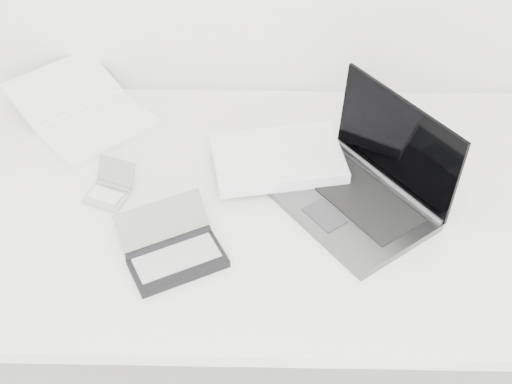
{
  "coord_description": "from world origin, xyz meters",
  "views": [
    {
      "loc": [
        -0.01,
        0.45,
        1.81
      ],
      "look_at": [
        -0.03,
        1.51,
        0.79
      ],
      "focal_mm": 50.0,
      "sensor_mm": 36.0,
      "label": 1
    }
  ],
  "objects_px": {
    "netbook_open_white": "(88,116)",
    "palmtop_charcoal": "(173,252)",
    "laptop_large": "(324,174)",
    "desk": "(270,214)"
  },
  "relations": [
    {
      "from": "desk",
      "to": "laptop_large",
      "type": "xyz_separation_m",
      "value": [
        0.12,
        0.04,
        0.08
      ]
    },
    {
      "from": "netbook_open_white",
      "to": "palmtop_charcoal",
      "type": "distance_m",
      "value": 0.5
    },
    {
      "from": "desk",
      "to": "palmtop_charcoal",
      "type": "bearing_deg",
      "value": -138.18
    },
    {
      "from": "desk",
      "to": "palmtop_charcoal",
      "type": "height_order",
      "value": "palmtop_charcoal"
    },
    {
      "from": "desk",
      "to": "laptop_large",
      "type": "bearing_deg",
      "value": 20.64
    },
    {
      "from": "desk",
      "to": "palmtop_charcoal",
      "type": "relative_size",
      "value": 6.83
    },
    {
      "from": "netbook_open_white",
      "to": "palmtop_charcoal",
      "type": "bearing_deg",
      "value": -102.3
    },
    {
      "from": "desk",
      "to": "netbook_open_white",
      "type": "relative_size",
      "value": 3.97
    },
    {
      "from": "laptop_large",
      "to": "palmtop_charcoal",
      "type": "xyz_separation_m",
      "value": [
        -0.31,
        -0.21,
        -0.02
      ]
    },
    {
      "from": "desk",
      "to": "palmtop_charcoal",
      "type": "distance_m",
      "value": 0.26
    }
  ]
}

